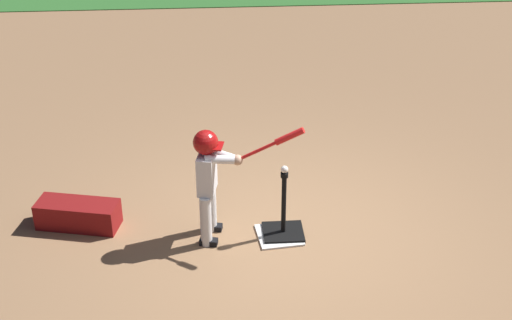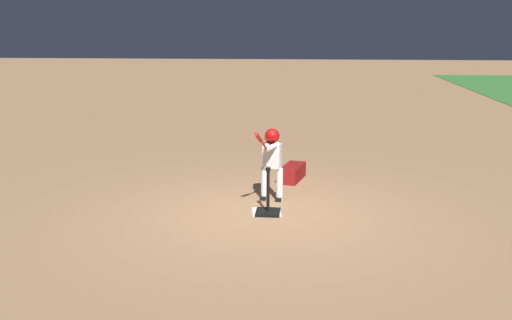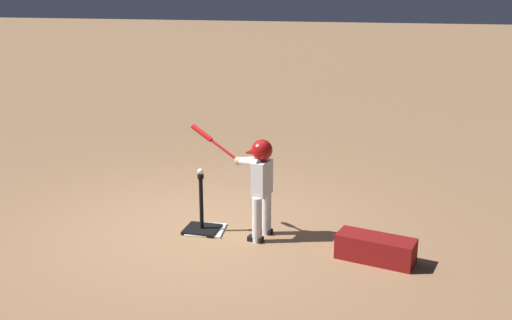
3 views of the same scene
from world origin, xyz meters
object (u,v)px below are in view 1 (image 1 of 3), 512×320
batter_child (210,171)px  equipment_bag (78,214)px  baseball (285,169)px  batting_tee (283,225)px

batter_child → equipment_bag: batter_child is taller
baseball → equipment_bag: baseball is taller
batter_child → baseball: (0.72, -0.00, -0.01)m
batting_tee → equipment_bag: size_ratio=0.87×
batter_child → equipment_bag: size_ratio=1.55×
batter_child → baseball: 0.72m
baseball → equipment_bag: (-2.10, 0.31, -0.62)m
batter_child → equipment_bag: 1.55m
batting_tee → batter_child: batter_child is taller
batter_child → batting_tee: bearing=-0.2°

